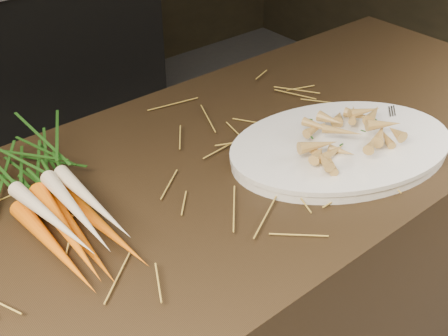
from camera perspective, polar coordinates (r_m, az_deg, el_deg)
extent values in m
cone|color=#D94E03|center=(0.96, -16.85, -7.68)|extent=(0.04, 0.27, 0.03)
cone|color=#D94E03|center=(0.97, -14.56, -6.72)|extent=(0.05, 0.27, 0.03)
cone|color=#D94E03|center=(0.98, -12.32, -5.76)|extent=(0.05, 0.27, 0.03)
cone|color=#D94E03|center=(0.94, -15.69, -6.27)|extent=(0.06, 0.27, 0.03)
cone|color=beige|center=(0.94, -17.05, -4.98)|extent=(0.05, 0.25, 0.04)
cone|color=beige|center=(0.94, -14.75, -4.26)|extent=(0.04, 0.25, 0.04)
cone|color=beige|center=(0.96, -13.19, -3.39)|extent=(0.03, 0.25, 0.04)
ellipsoid|color=#225D16|center=(1.13, -19.74, 0.77)|extent=(0.17, 0.23, 0.09)
cube|color=silver|center=(1.26, 18.98, 3.43)|extent=(0.15, 0.13, 0.00)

